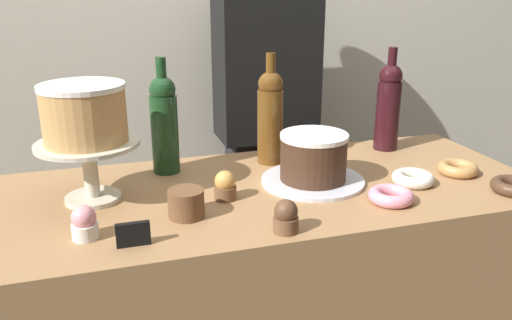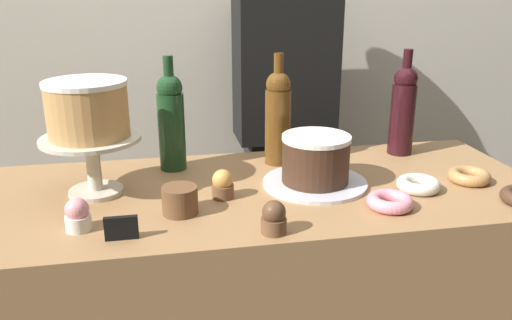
% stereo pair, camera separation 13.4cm
% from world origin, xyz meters
% --- Properties ---
extents(back_wall, '(6.00, 0.05, 2.60)m').
position_xyz_m(back_wall, '(0.00, 0.88, 1.30)').
color(back_wall, beige).
rests_on(back_wall, ground_plane).
extents(cake_stand_pedestal, '(0.25, 0.25, 0.15)m').
position_xyz_m(cake_stand_pedestal, '(-0.41, 0.05, 1.00)').
color(cake_stand_pedestal, beige).
rests_on(cake_stand_pedestal, display_counter).
extents(white_layer_cake, '(0.20, 0.20, 0.14)m').
position_xyz_m(white_layer_cake, '(-0.41, 0.05, 1.12)').
color(white_layer_cake, tan).
rests_on(white_layer_cake, cake_stand_pedestal).
extents(silver_serving_platter, '(0.28, 0.28, 0.01)m').
position_xyz_m(silver_serving_platter, '(0.16, -0.00, 0.91)').
color(silver_serving_platter, silver).
rests_on(silver_serving_platter, display_counter).
extents(chocolate_round_cake, '(0.18, 0.18, 0.13)m').
position_xyz_m(chocolate_round_cake, '(0.16, -0.00, 0.97)').
color(chocolate_round_cake, '#3D2619').
rests_on(chocolate_round_cake, silver_serving_platter).
extents(wine_bottle_amber, '(0.08, 0.08, 0.33)m').
position_xyz_m(wine_bottle_amber, '(0.10, 0.19, 1.04)').
color(wine_bottle_amber, '#5B3814').
rests_on(wine_bottle_amber, display_counter).
extents(wine_bottle_green, '(0.08, 0.08, 0.33)m').
position_xyz_m(wine_bottle_green, '(-0.21, 0.20, 1.04)').
color(wine_bottle_green, '#193D1E').
rests_on(wine_bottle_green, display_counter).
extents(wine_bottle_dark_red, '(0.08, 0.08, 0.33)m').
position_xyz_m(wine_bottle_dark_red, '(0.50, 0.21, 1.04)').
color(wine_bottle_dark_red, black).
rests_on(wine_bottle_dark_red, display_counter).
extents(cupcake_caramel, '(0.06, 0.06, 0.07)m').
position_xyz_m(cupcake_caramel, '(-0.09, -0.04, 0.94)').
color(cupcake_caramel, brown).
rests_on(cupcake_caramel, display_counter).
extents(cupcake_chocolate, '(0.06, 0.06, 0.07)m').
position_xyz_m(cupcake_chocolate, '(-0.01, -0.25, 0.94)').
color(cupcake_chocolate, brown).
rests_on(cupcake_chocolate, display_counter).
extents(cupcake_strawberry, '(0.06, 0.06, 0.07)m').
position_xyz_m(cupcake_strawberry, '(-0.43, -0.16, 0.94)').
color(cupcake_strawberry, white).
rests_on(cupcake_strawberry, display_counter).
extents(donut_sugar, '(0.11, 0.11, 0.03)m').
position_xyz_m(donut_sugar, '(0.41, -0.09, 0.92)').
color(donut_sugar, silver).
rests_on(donut_sugar, display_counter).
extents(donut_maple, '(0.11, 0.11, 0.03)m').
position_xyz_m(donut_maple, '(0.58, -0.06, 0.92)').
color(donut_maple, '#B27F47').
rests_on(donut_maple, display_counter).
extents(donut_pink, '(0.11, 0.11, 0.03)m').
position_xyz_m(donut_pink, '(0.29, -0.18, 0.92)').
color(donut_pink, pink).
rests_on(donut_pink, display_counter).
extents(cookie_stack, '(0.08, 0.08, 0.07)m').
position_xyz_m(cookie_stack, '(-0.20, -0.11, 0.93)').
color(cookie_stack, brown).
rests_on(cookie_stack, display_counter).
extents(price_sign_chalkboard, '(0.07, 0.01, 0.05)m').
position_xyz_m(price_sign_chalkboard, '(-0.33, -0.22, 0.93)').
color(price_sign_chalkboard, black).
rests_on(price_sign_chalkboard, display_counter).
extents(barista_figure, '(0.36, 0.22, 1.60)m').
position_xyz_m(barista_figure, '(0.22, 0.62, 0.84)').
color(barista_figure, black).
rests_on(barista_figure, ground_plane).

